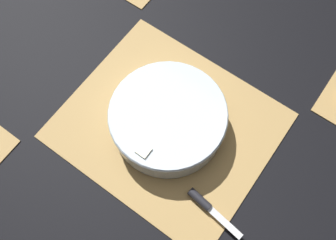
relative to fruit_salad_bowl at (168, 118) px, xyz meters
The scene contains 4 objects.
ground_plane 0.05m from the fruit_salad_bowl, 133.98° to the right, with size 6.00×6.00×0.00m, color black.
bamboo_mat_center 0.04m from the fruit_salad_bowl, 133.98° to the right, with size 0.46×0.40×0.01m.
fruit_salad_bowl is the anchor object (origin of this frame).
paring_knife 0.20m from the fruit_salad_bowl, 147.97° to the left, with size 0.14×0.03×0.02m.
Camera 1 is at (-0.20, 0.28, 0.84)m, focal length 42.00 mm.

